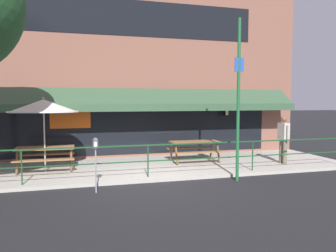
% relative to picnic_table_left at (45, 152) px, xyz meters
% --- Properties ---
extents(ground_plane, '(120.00, 120.00, 0.00)m').
position_rel_picnic_table_left_xyz_m(ground_plane, '(3.01, -2.06, -0.71)').
color(ground_plane, black).
extents(patio_deck, '(15.00, 4.00, 0.10)m').
position_rel_picnic_table_left_xyz_m(patio_deck, '(3.01, -0.06, -0.66)').
color(patio_deck, '#ADA89E').
rests_on(patio_deck, ground).
extents(restaurant_building, '(15.00, 1.60, 7.99)m').
position_rel_picnic_table_left_xyz_m(restaurant_building, '(3.01, 2.17, 3.26)').
color(restaurant_building, brown).
rests_on(restaurant_building, ground).
extents(patio_railing, '(13.84, 0.04, 0.97)m').
position_rel_picnic_table_left_xyz_m(patio_railing, '(3.01, -1.76, 0.09)').
color(patio_railing, '#194723').
rests_on(patio_railing, patio_deck).
extents(picnic_table_left, '(1.80, 1.42, 0.76)m').
position_rel_picnic_table_left_xyz_m(picnic_table_left, '(0.00, 0.00, 0.00)').
color(picnic_table_left, brown).
rests_on(picnic_table_left, patio_deck).
extents(picnic_table_centre, '(1.80, 1.42, 0.76)m').
position_rel_picnic_table_left_xyz_m(picnic_table_centre, '(5.17, 0.16, 0.00)').
color(picnic_table_centre, brown).
rests_on(picnic_table_centre, patio_deck).
extents(patio_umbrella_left, '(2.14, 2.14, 2.38)m').
position_rel_picnic_table_left_xyz_m(patio_umbrella_left, '(-0.00, -0.15, 1.47)').
color(patio_umbrella_left, '#B7B2A8').
rests_on(patio_umbrella_left, patio_deck).
extents(pedestrian_walking, '(0.26, 0.62, 1.71)m').
position_rel_picnic_table_left_xyz_m(pedestrian_walking, '(8.13, -0.98, 0.35)').
color(pedestrian_walking, '#665B4C').
rests_on(pedestrian_walking, patio_deck).
extents(parking_meter_near, '(0.15, 0.16, 1.42)m').
position_rel_picnic_table_left_xyz_m(parking_meter_near, '(1.45, -2.68, 0.44)').
color(parking_meter_near, gray).
rests_on(parking_meter_near, ground).
extents(street_sign_pole, '(0.28, 0.09, 4.70)m').
position_rel_picnic_table_left_xyz_m(street_sign_pole, '(5.52, -2.51, 1.70)').
color(street_sign_pole, '#1E6033').
rests_on(street_sign_pole, ground).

